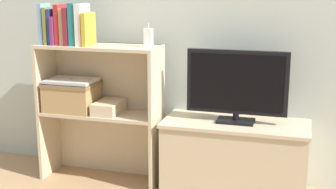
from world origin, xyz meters
TOP-DOWN VIEW (x-y plane):
  - tv_stand at (0.41, 0.18)m, footprint 0.87×0.39m
  - tv at (0.41, 0.18)m, footprint 0.60×0.14m
  - bookshelf_lower_tier at (-0.45, 0.20)m, footprint 0.77×0.28m
  - bookshelf_upper_tier at (-0.45, 0.20)m, footprint 0.77×0.28m
  - book_skyblue at (-0.79, 0.10)m, footprint 0.03×0.12m
  - book_olive at (-0.76, 0.10)m, footprint 0.02×0.13m
  - book_navy at (-0.73, 0.10)m, footprint 0.02×0.13m
  - book_plum at (-0.71, 0.10)m, footprint 0.02×0.14m
  - book_crimson at (-0.68, 0.10)m, footprint 0.03×0.12m
  - book_tan at (-0.65, 0.10)m, footprint 0.03×0.12m
  - book_maroon at (-0.62, 0.10)m, footprint 0.03×0.14m
  - book_teal at (-0.58, 0.10)m, footprint 0.04×0.13m
  - book_ivory at (-0.53, 0.10)m, footprint 0.04×0.14m
  - book_mustard at (-0.49, 0.10)m, footprint 0.03×0.15m
  - baby_monitor at (-0.12, 0.14)m, footprint 0.05×0.04m
  - storage_basket_left at (-0.64, 0.13)m, footprint 0.32×0.25m
  - laptop at (-0.64, 0.13)m, footprint 0.31×0.21m
  - magazine_stack at (-0.39, 0.13)m, footprint 0.15×0.24m

SIDE VIEW (x-z plane):
  - tv_stand at x=0.41m, z-range 0.00..0.45m
  - bookshelf_lower_tier at x=-0.45m, z-range 0.06..0.51m
  - magazine_stack at x=-0.39m, z-range 0.45..0.53m
  - storage_basket_left at x=-0.64m, z-range 0.46..0.65m
  - laptop at x=-0.64m, z-range 0.64..0.66m
  - tv at x=0.41m, z-range 0.46..0.89m
  - bookshelf_upper_tier at x=-0.45m, z-range 0.51..0.94m
  - baby_monitor at x=-0.12m, z-range 0.87..1.01m
  - book_plum at x=-0.71m, z-range 0.88..1.06m
  - book_mustard at x=-0.49m, z-range 0.88..1.08m
  - book_navy at x=-0.73m, z-range 0.88..1.10m
  - book_tan at x=-0.65m, z-range 0.88..1.11m
  - book_maroon at x=-0.62m, z-range 0.88..1.11m
  - book_olive at x=-0.76m, z-range 0.88..1.11m
  - book_crimson at x=-0.68m, z-range 0.88..1.13m
  - book_skyblue at x=-0.79m, z-range 0.88..1.13m
  - book_ivory at x=-0.53m, z-range 0.88..1.14m
  - book_teal at x=-0.58m, z-range 0.88..1.14m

